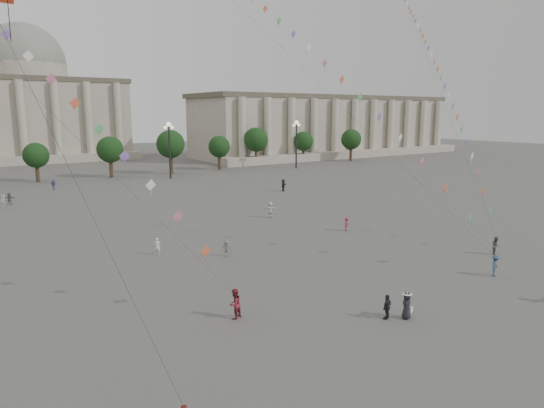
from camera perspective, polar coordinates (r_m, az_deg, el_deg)
ground at (r=29.23m, az=16.16°, el=-14.74°), size 360.00×360.00×0.00m
hall_east at (r=146.15m, az=6.63°, el=9.10°), size 84.00×26.22×17.20m
hall_central at (r=147.13m, az=-26.76°, el=10.32°), size 48.30×34.30×35.50m
tree_row at (r=96.93m, az=-22.06°, el=5.82°), size 137.12×5.12×8.00m
lamp_post_mid_east at (r=93.67m, az=-12.01°, el=7.42°), size 2.00×0.90×10.65m
lamp_post_far_east at (r=108.73m, az=2.89°, el=8.06°), size 2.00×0.90×10.65m
person_crowd_0 at (r=86.46m, az=-24.34°, el=2.08°), size 1.02×0.65×1.62m
person_crowd_4 at (r=73.08m, az=-29.05°, el=0.29°), size 1.32×1.56×1.69m
person_crowd_6 at (r=42.45m, az=-5.40°, el=-5.22°), size 1.10×0.95×1.48m
person_crowd_7 at (r=57.78m, az=-0.22°, el=-0.66°), size 1.82×1.38×1.91m
person_crowd_8 at (r=51.89m, az=8.79°, el=-2.35°), size 1.11×0.94×1.48m
person_crowd_9 at (r=77.29m, az=1.35°, el=2.23°), size 1.79×1.42×1.91m
person_crowd_12 at (r=75.16m, az=-28.51°, el=0.58°), size 1.57×1.17×1.65m
person_crowd_13 at (r=43.95m, az=-13.34°, el=-4.85°), size 0.67×0.66×1.56m
tourist_4 at (r=30.77m, az=13.39°, el=-11.69°), size 0.98×0.62×1.56m
kite_flyer_0 at (r=30.09m, az=-4.42°, el=-11.62°), size 1.12×1.01×1.87m
kite_flyer_1 at (r=41.05m, az=24.80°, el=-6.59°), size 1.25×1.01×1.69m
kite_flyer_2 at (r=47.14m, az=24.84°, el=-4.46°), size 1.01×1.01×1.65m
hat_person at (r=31.11m, az=15.58°, el=-11.35°), size 0.97×0.93×1.69m
kite_train_east at (r=72.37m, az=18.38°, el=15.56°), size 32.94×39.87×61.86m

